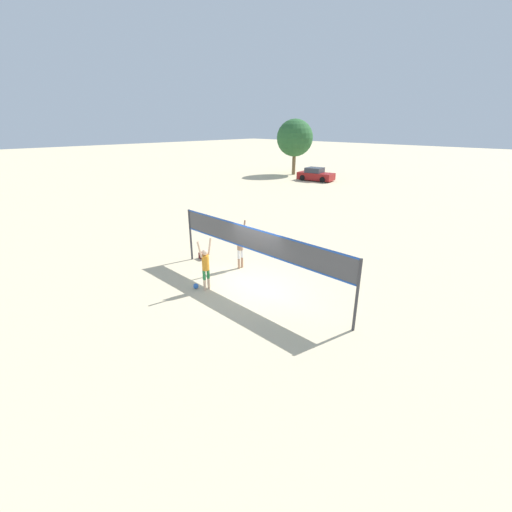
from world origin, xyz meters
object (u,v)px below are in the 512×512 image
parked_car_near (316,175)px  tree_right_cluster (295,138)px  volleyball (196,286)px  gear_bag (204,256)px  volleyball_net (256,244)px  player_spiker (206,264)px  player_blocker (240,244)px

parked_car_near → tree_right_cluster: tree_right_cluster is taller
volleyball → parked_car_near: 29.24m
volleyball → gear_bag: 3.27m
volleyball_net → gear_bag: size_ratio=19.27×
player_spiker → gear_bag: player_spiker is taller
gear_bag → volleyball_net: bearing=-6.1°
volleyball → gear_bag: size_ratio=0.47×
player_spiker → volleyball: 1.11m
player_blocker → tree_right_cluster: bearing=-145.8°
volleyball_net → volleyball: (-1.65, -1.78, -1.76)m
volleyball → tree_right_cluster: 33.88m
volleyball_net → gear_bag: 4.43m
volleyball_net → volleyball: 3.00m
parked_car_near → volleyball_net: bearing=-68.8°
volleyball → tree_right_cluster: (-17.81, 28.49, 4.37)m
player_blocker → player_spiker: bearing=15.0°
gear_bag → volleyball: bearing=-42.7°
player_spiker → volleyball: (-0.40, -0.25, -1.01)m
volleyball → volleyball_net: bearing=47.2°
player_blocker → tree_right_cluster: 31.36m
player_spiker → gear_bag: (-2.80, 1.96, -0.97)m
player_spiker → player_blocker: (-0.66, 2.46, 0.05)m
tree_right_cluster → parked_car_near: bearing=-23.8°
parked_car_near → tree_right_cluster: bearing=146.8°
volleyball_net → tree_right_cluster: 33.15m
volleyball_net → parked_car_near: 28.47m
player_blocker → parked_car_near: size_ratio=0.51×
player_blocker → gear_bag: size_ratio=4.80×
parked_car_near → tree_right_cluster: size_ratio=0.64×
volleyball → player_spiker: bearing=32.7°
gear_bag → tree_right_cluster: tree_right_cluster is taller
player_spiker → gear_bag: size_ratio=4.60×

